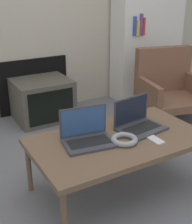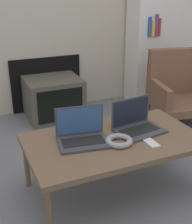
% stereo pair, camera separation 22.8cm
% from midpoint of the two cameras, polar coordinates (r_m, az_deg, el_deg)
% --- Properties ---
extents(ground_plane, '(14.00, 14.00, 0.00)m').
position_cam_midpoint_polar(ground_plane, '(2.21, 7.66, -15.69)').
color(ground_plane, slate).
extents(table, '(1.16, 0.66, 0.40)m').
position_cam_midpoint_polar(table, '(2.09, 6.47, -5.76)').
color(table, brown).
rests_on(table, ground_plane).
extents(laptop_left, '(0.35, 0.28, 0.22)m').
position_cam_midpoint_polar(laptop_left, '(2.02, 0.65, -4.20)').
color(laptop_left, '#38383D').
rests_on(laptop_left, table).
extents(laptop_right, '(0.35, 0.27, 0.22)m').
position_cam_midpoint_polar(laptop_right, '(2.21, 10.37, -2.21)').
color(laptop_right, '#38383D').
rests_on(laptop_right, table).
extents(headphones, '(0.18, 0.18, 0.04)m').
position_cam_midpoint_polar(headphones, '(2.02, 7.40, -5.36)').
color(headphones, gray).
rests_on(headphones, table).
extents(phone, '(0.06, 0.15, 0.01)m').
position_cam_midpoint_polar(phone, '(2.07, 13.03, -5.45)').
color(phone, silver).
rests_on(phone, table).
extents(tv, '(0.58, 0.51, 0.43)m').
position_cam_midpoint_polar(tv, '(3.37, -5.79, 2.56)').
color(tv, '#4C473D').
rests_on(tv, ground_plane).
extents(armchair, '(0.75, 0.71, 0.72)m').
position_cam_midpoint_polar(armchair, '(3.45, 17.16, 4.22)').
color(armchair, brown).
rests_on(armchair, ground_plane).
extents(bookshelf, '(0.89, 0.32, 1.46)m').
position_cam_midpoint_polar(bookshelf, '(3.99, 13.93, 12.79)').
color(bookshelf, silver).
rests_on(bookshelf, ground_plane).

